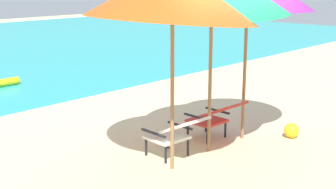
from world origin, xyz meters
TOP-DOWN VIEW (x-y plane):
  - ground_plane at (0.00, 4.00)m, footprint 40.00×40.00m
  - lounge_chair_left at (-0.52, -0.14)m, footprint 0.60×0.91m
  - lounge_chair_right at (0.51, -0.06)m, footprint 0.58×0.90m
  - beach_ball at (1.44, -0.92)m, footprint 0.24×0.24m

SIDE VIEW (x-z plane):
  - ground_plane at x=0.00m, z-range 0.00..0.00m
  - beach_ball at x=1.44m, z-range 0.00..0.24m
  - lounge_chair_left at x=-0.52m, z-range 0.06..0.75m
  - lounge_chair_right at x=0.51m, z-range 0.06..0.75m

